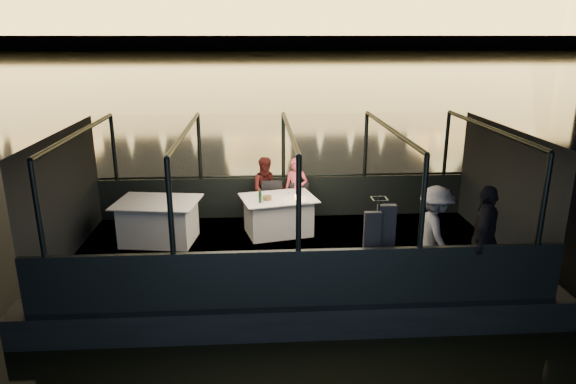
{
  "coord_description": "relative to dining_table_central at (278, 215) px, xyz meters",
  "views": [
    {
      "loc": [
        -0.58,
        -8.86,
        4.41
      ],
      "look_at": [
        0.0,
        0.4,
        1.55
      ],
      "focal_mm": 32.0,
      "sensor_mm": 36.0,
      "label": 1
    }
  ],
  "objects": [
    {
      "name": "coat_stand",
      "position": [
        1.4,
        -2.63,
        0.51
      ],
      "size": [
        0.46,
        0.37,
        1.6
      ],
      "primitive_type": null,
      "rotation": [
        0.0,
        0.0,
        0.04
      ],
      "color": "black",
      "rests_on": "boat_deck"
    },
    {
      "name": "passenger_dark",
      "position": [
        3.09,
        -2.62,
        0.47
      ],
      "size": [
        0.91,
        1.09,
        1.74
      ],
      "primitive_type": "imported",
      "rotation": [
        0.0,
        0.0,
        4.15
      ],
      "color": "black",
      "rests_on": "boat_deck"
    },
    {
      "name": "person_man_maroon",
      "position": [
        -0.21,
        0.72,
        0.36
      ],
      "size": [
        0.73,
        0.59,
        1.42
      ],
      "primitive_type": "imported",
      "rotation": [
        0.0,
        0.0,
        0.1
      ],
      "color": "#421412",
      "rests_on": "boat_deck"
    },
    {
      "name": "bread_basket",
      "position": [
        -0.23,
        -0.14,
        0.42
      ],
      "size": [
        0.2,
        0.2,
        0.07
      ],
      "primitive_type": "cylinder",
      "rotation": [
        0.0,
        0.0,
        -0.14
      ],
      "color": "brown",
      "rests_on": "dining_table_central"
    },
    {
      "name": "end_wall_aft",
      "position": [
        4.16,
        -0.96,
        0.76
      ],
      "size": [
        0.02,
        4.0,
        2.3
      ],
      "primitive_type": null,
      "color": "black",
      "rests_on": "boat_deck"
    },
    {
      "name": "boat_deck",
      "position": [
        0.16,
        -0.96,
        -0.41
      ],
      "size": [
        8.0,
        4.0,
        0.04
      ],
      "primitive_type": "cube",
      "color": "black",
      "rests_on": "boat_hull"
    },
    {
      "name": "dining_table_aft",
      "position": [
        -2.35,
        -0.29,
        0.0
      ],
      "size": [
        1.71,
        1.35,
        0.83
      ],
      "primitive_type": "cube",
      "rotation": [
        0.0,
        0.0,
        -0.14
      ],
      "color": "silver",
      "rests_on": "boat_deck"
    },
    {
      "name": "cabin_roof_glass",
      "position": [
        0.16,
        -0.96,
        1.91
      ],
      "size": [
        8.0,
        4.0,
        0.02
      ],
      "primitive_type": null,
      "color": "#99B2B2",
      "rests_on": "boat_deck"
    },
    {
      "name": "gunwale_port",
      "position": [
        0.16,
        1.04,
        0.06
      ],
      "size": [
        8.0,
        0.08,
        0.9
      ],
      "primitive_type": "cube",
      "color": "black",
      "rests_on": "boat_deck"
    },
    {
      "name": "river_water",
      "position": [
        0.16,
        79.04,
        -0.89
      ],
      "size": [
        500.0,
        500.0,
        0.0
      ],
      "primitive_type": "plane",
      "color": "black",
      "rests_on": "ground"
    },
    {
      "name": "cabin_glass_port",
      "position": [
        0.16,
        1.04,
        1.21
      ],
      "size": [
        8.0,
        0.02,
        1.4
      ],
      "primitive_type": null,
      "color": "#99B2B2",
      "rests_on": "gunwale_port"
    },
    {
      "name": "chair_port_left",
      "position": [
        -0.11,
        0.45,
        0.06
      ],
      "size": [
        0.44,
        0.44,
        0.92
      ],
      "primitive_type": "cube",
      "rotation": [
        0.0,
        0.0,
        -0.02
      ],
      "color": "black",
      "rests_on": "boat_deck"
    },
    {
      "name": "passenger_stripe",
      "position": [
        2.49,
        -2.1,
        0.47
      ],
      "size": [
        0.63,
        1.05,
        1.57
      ],
      "primitive_type": "imported",
      "rotation": [
        0.0,
        0.0,
        1.62
      ],
      "color": "silver",
      "rests_on": "boat_deck"
    },
    {
      "name": "chair_port_right",
      "position": [
        0.47,
        0.49,
        0.06
      ],
      "size": [
        0.42,
        0.42,
        0.86
      ],
      "primitive_type": "cube",
      "rotation": [
        0.0,
        0.0,
        0.03
      ],
      "color": "black",
      "rests_on": "boat_deck"
    },
    {
      "name": "dining_table_central",
      "position": [
        0.0,
        0.0,
        0.0
      ],
      "size": [
        1.65,
        1.35,
        0.77
      ],
      "primitive_type": "cube",
      "rotation": [
        0.0,
        0.0,
        0.23
      ],
      "color": "silver",
      "rests_on": "boat_deck"
    },
    {
      "name": "wine_glass_white",
      "position": [
        -0.31,
        -0.3,
        0.48
      ],
      "size": [
        0.06,
        0.06,
        0.17
      ],
      "primitive_type": null,
      "rotation": [
        0.0,
        0.0,
        0.05
      ],
      "color": "silver",
      "rests_on": "dining_table_central"
    },
    {
      "name": "wine_glass_red",
      "position": [
        0.38,
        0.08,
        0.48
      ],
      "size": [
        0.07,
        0.07,
        0.17
      ],
      "primitive_type": null,
      "rotation": [
        0.0,
        0.0,
        -0.18
      ],
      "color": "silver",
      "rests_on": "dining_table_central"
    },
    {
      "name": "amber_candle",
      "position": [
        0.35,
        -0.14,
        0.42
      ],
      "size": [
        0.08,
        0.08,
        0.08
      ],
      "primitive_type": "cylinder",
      "rotation": [
        0.0,
        0.0,
        -0.33
      ],
      "color": "#F8B53E",
      "rests_on": "dining_table_central"
    },
    {
      "name": "wine_bottle",
      "position": [
        -0.37,
        -0.3,
        0.53
      ],
      "size": [
        0.08,
        0.08,
        0.28
      ],
      "primitive_type": "cylinder",
      "rotation": [
        0.0,
        0.0,
        -0.36
      ],
      "color": "#14381D",
      "rests_on": "dining_table_central"
    },
    {
      "name": "plate_far",
      "position": [
        -0.29,
        -0.03,
        0.39
      ],
      "size": [
        0.33,
        0.33,
        0.02
      ],
      "primitive_type": "cylinder",
      "rotation": [
        0.0,
        0.0,
        0.32
      ],
      "color": "silver",
      "rests_on": "dining_table_central"
    },
    {
      "name": "canopy_ribs",
      "position": [
        0.16,
        -0.96,
        0.76
      ],
      "size": [
        8.0,
        4.0,
        2.3
      ],
      "primitive_type": null,
      "color": "black",
      "rests_on": "boat_deck"
    },
    {
      "name": "end_wall_fore",
      "position": [
        -3.84,
        -0.96,
        0.76
      ],
      "size": [
        0.02,
        4.0,
        2.3
      ],
      "primitive_type": null,
      "color": "black",
      "rests_on": "boat_deck"
    },
    {
      "name": "gunwale_starboard",
      "position": [
        0.16,
        -2.96,
        0.06
      ],
      "size": [
        8.0,
        0.08,
        0.9
      ],
      "primitive_type": "cube",
      "color": "black",
      "rests_on": "boat_deck"
    },
    {
      "name": "plate_near",
      "position": [
        0.47,
        -0.31,
        0.39
      ],
      "size": [
        0.29,
        0.29,
        0.02
      ],
      "primitive_type": "cylinder",
      "rotation": [
        0.0,
        0.0,
        -0.18
      ],
      "color": "white",
      "rests_on": "dining_table_central"
    },
    {
      "name": "person_woman_coral",
      "position": [
        0.41,
        0.72,
        0.36
      ],
      "size": [
        0.57,
        0.45,
        1.39
      ],
      "primitive_type": "imported",
      "rotation": [
        0.0,
        0.0,
        -0.26
      ],
      "color": "#DA4F59",
      "rests_on": "boat_deck"
    },
    {
      "name": "embankment",
      "position": [
        0.16,
        209.04,
        0.11
      ],
      "size": [
        400.0,
        140.0,
        6.0
      ],
      "primitive_type": "cube",
      "color": "#423D33",
      "rests_on": "ground"
    },
    {
      "name": "wine_glass_empty",
      "position": [
        0.19,
        -0.28,
        0.48
      ],
      "size": [
        0.08,
        0.08,
        0.2
      ],
      "primitive_type": null,
      "rotation": [
        0.0,
        0.0,
        -0.19
      ],
      "color": "white",
      "rests_on": "dining_table_central"
    },
    {
      "name": "boat_hull",
      "position": [
        0.16,
        -0.96,
        -0.89
      ],
      "size": [
        8.6,
        4.4,
        1.0
      ],
      "primitive_type": "cube",
      "color": "black",
      "rests_on": "river_water"
    },
    {
      "name": "cabin_glass_starboard",
      "position": [
        0.16,
        -2.96,
        1.21
      ],
      "size": [
        8.0,
        0.02,
        1.4
      ],
      "primitive_type": null,
      "color": "#99B2B2",
      "rests_on": "gunwale_starboard"
    }
  ]
}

